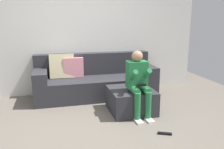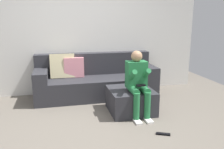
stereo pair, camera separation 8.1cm
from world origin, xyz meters
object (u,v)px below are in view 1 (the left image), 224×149
Objects in this scene: remote_near_ottoman at (165,134)px; person_seated at (138,80)px; couch_sectional at (94,80)px; ottoman at (131,100)px.

person_seated is at bearing 124.44° from remote_near_ottoman.
couch_sectional is 1.09m from ottoman.
person_seated reaches higher than remote_near_ottoman.
ottoman is 0.96m from remote_near_ottoman.
couch_sectional is 12.33× the size of remote_near_ottoman.
couch_sectional is at bearing 133.58° from remote_near_ottoman.
person_seated is at bearing -65.96° from couch_sectional.
person_seated is 5.48× the size of remote_near_ottoman.
ottoman is at bearing 126.20° from remote_near_ottoman.
couch_sectional is 1.30m from person_seated.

